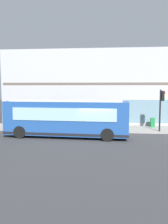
{
  "coord_description": "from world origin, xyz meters",
  "views": [
    {
      "loc": [
        -18.72,
        -0.93,
        4.06
      ],
      "look_at": [
        2.28,
        1.2,
        1.9
      ],
      "focal_mm": 38.38,
      "sensor_mm": 36.0,
      "label": 1
    }
  ],
  "objects_px": {
    "pedestrian_walking_along_curb": "(123,118)",
    "fire_hydrant": "(105,124)",
    "pedestrian_near_hydrant": "(23,117)",
    "newspaper_vending_box": "(153,122)",
    "traffic_light_near_corner": "(162,102)",
    "city_bus_nearside": "(67,118)"
  },
  "relations": [
    {
      "from": "pedestrian_walking_along_curb",
      "to": "fire_hydrant",
      "type": "bearing_deg",
      "value": 111.91
    },
    {
      "from": "pedestrian_near_hydrant",
      "to": "newspaper_vending_box",
      "type": "height_order",
      "value": "pedestrian_near_hydrant"
    },
    {
      "from": "traffic_light_near_corner",
      "to": "fire_hydrant",
      "type": "relative_size",
      "value": 5.03
    },
    {
      "from": "traffic_light_near_corner",
      "to": "pedestrian_walking_along_curb",
      "type": "relative_size",
      "value": 2.35
    },
    {
      "from": "fire_hydrant",
      "to": "traffic_light_near_corner",
      "type": "bearing_deg",
      "value": -104.9
    },
    {
      "from": "city_bus_nearside",
      "to": "pedestrian_walking_along_curb",
      "type": "bearing_deg",
      "value": -46.97
    },
    {
      "from": "city_bus_nearside",
      "to": "pedestrian_walking_along_curb",
      "type": "xyz_separation_m",
      "value": [
        4.54,
        -4.86,
        -0.5
      ]
    },
    {
      "from": "traffic_light_near_corner",
      "to": "pedestrian_near_hydrant",
      "type": "height_order",
      "value": "traffic_light_near_corner"
    },
    {
      "from": "traffic_light_near_corner",
      "to": "newspaper_vending_box",
      "type": "height_order",
      "value": "traffic_light_near_corner"
    },
    {
      "from": "newspaper_vending_box",
      "to": "traffic_light_near_corner",
      "type": "bearing_deg",
      "value": -172.57
    },
    {
      "from": "city_bus_nearside",
      "to": "traffic_light_near_corner",
      "type": "bearing_deg",
      "value": -72.76
    },
    {
      "from": "city_bus_nearside",
      "to": "pedestrian_near_hydrant",
      "type": "distance_m",
      "value": 6.84
    },
    {
      "from": "fire_hydrant",
      "to": "newspaper_vending_box",
      "type": "relative_size",
      "value": 0.82
    },
    {
      "from": "city_bus_nearside",
      "to": "pedestrian_walking_along_curb",
      "type": "distance_m",
      "value": 6.67
    },
    {
      "from": "traffic_light_near_corner",
      "to": "pedestrian_walking_along_curb",
      "type": "distance_m",
      "value": 4.19
    },
    {
      "from": "city_bus_nearside",
      "to": "fire_hydrant",
      "type": "relative_size",
      "value": 13.73
    },
    {
      "from": "pedestrian_near_hydrant",
      "to": "newspaper_vending_box",
      "type": "relative_size",
      "value": 1.79
    },
    {
      "from": "pedestrian_near_hydrant",
      "to": "pedestrian_walking_along_curb",
      "type": "distance_m",
      "value": 10.13
    },
    {
      "from": "traffic_light_near_corner",
      "to": "fire_hydrant",
      "type": "xyz_separation_m",
      "value": [
        1.33,
        4.98,
        -2.24
      ]
    },
    {
      "from": "pedestrian_near_hydrant",
      "to": "pedestrian_walking_along_curb",
      "type": "xyz_separation_m",
      "value": [
        0.2,
        -10.13,
        -0.02
      ]
    },
    {
      "from": "traffic_light_near_corner",
      "to": "fire_hydrant",
      "type": "height_order",
      "value": "traffic_light_near_corner"
    },
    {
      "from": "fire_hydrant",
      "to": "pedestrian_near_hydrant",
      "type": "distance_m",
      "value": 8.43
    }
  ]
}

